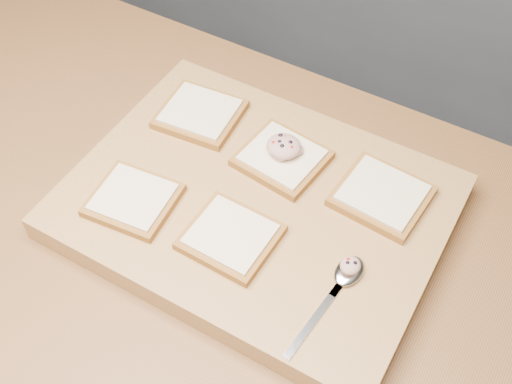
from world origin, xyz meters
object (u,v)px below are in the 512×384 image
Objects in this scene: cutting_board at (256,206)px; spoon at (344,278)px; tuna_salad_dollop at (284,146)px; bread_far_center at (282,158)px.

spoon is (0.17, -0.06, 0.03)m from cutting_board.
tuna_salad_dollop reaches higher than cutting_board.
cutting_board is at bearing -89.47° from bread_far_center.
spoon reaches higher than cutting_board.
cutting_board is 3.01× the size of spoon.
tuna_salad_dollop is (-0.00, 0.09, 0.05)m from cutting_board.
bread_far_center reaches higher than spoon.
tuna_salad_dollop is at bearing 97.10° from bread_far_center.
cutting_board is 0.09m from bread_far_center.
tuna_salad_dollop is 0.23m from spoon.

